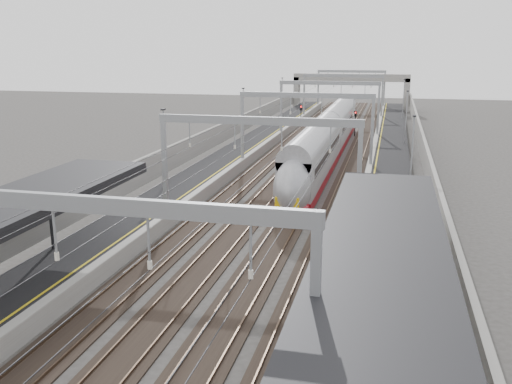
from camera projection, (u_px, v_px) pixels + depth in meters
The scene contains 13 objects.
platform_left at pixel (234, 157), 60.36m from camera, with size 4.00×120.00×1.00m, color black.
platform_right at pixel (389, 164), 56.75m from camera, with size 4.00×120.00×1.00m, color black.
tracks at pixel (309, 165), 58.66m from camera, with size 11.40×140.00×0.20m.
overhead_line at pixel (319, 99), 63.40m from camera, with size 13.00×140.00×6.60m.
canopy_right at pixel (381, 291), 16.01m from camera, with size 4.40×30.00×4.24m.
overbridge at pixel (351, 82), 109.23m from camera, with size 22.00×2.20×6.90m.
wall_left at pixel (205, 145), 60.81m from camera, with size 0.30×120.00×3.20m, color gray.
wall_right at pixel (423, 154), 55.76m from camera, with size 0.30×120.00×3.20m, color gray.
train at pixel (326, 144), 59.04m from camera, with size 2.62×47.65×4.14m.
bench at pixel (414, 281), 25.63m from camera, with size 0.98×1.74×0.87m.
signal_green at pixel (301, 112), 84.73m from camera, with size 0.32×0.32×3.48m.
signal_red_near at pixel (355, 119), 77.14m from camera, with size 0.32×0.32×3.48m.
signal_red_far at pixel (373, 114), 82.13m from camera, with size 0.32×0.32×3.48m.
Camera 1 is at (8.06, -12.26, 11.72)m, focal length 40.00 mm.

